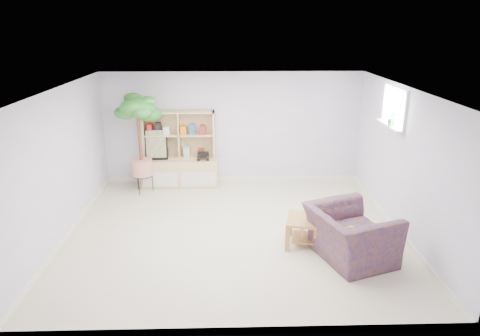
{
  "coord_description": "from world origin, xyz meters",
  "views": [
    {
      "loc": [
        -0.08,
        -6.48,
        3.35
      ],
      "look_at": [
        0.12,
        0.69,
        0.91
      ],
      "focal_mm": 32.0,
      "sensor_mm": 36.0,
      "label": 1
    }
  ],
  "objects_px": {
    "floor_tree": "(140,145)",
    "coffee_table": "(322,233)",
    "armchair": "(351,231)",
    "storage_unit": "(179,150)"
  },
  "relations": [
    {
      "from": "storage_unit",
      "to": "floor_tree",
      "type": "xyz_separation_m",
      "value": [
        -0.74,
        -0.36,
        0.22
      ]
    },
    {
      "from": "storage_unit",
      "to": "coffee_table",
      "type": "relative_size",
      "value": 1.47
    },
    {
      "from": "floor_tree",
      "to": "coffee_table",
      "type": "bearing_deg",
      "value": -36.27
    },
    {
      "from": "coffee_table",
      "to": "floor_tree",
      "type": "distance_m",
      "value": 4.09
    },
    {
      "from": "coffee_table",
      "to": "armchair",
      "type": "bearing_deg",
      "value": -36.58
    },
    {
      "from": "coffee_table",
      "to": "armchair",
      "type": "relative_size",
      "value": 0.92
    },
    {
      "from": "floor_tree",
      "to": "armchair",
      "type": "distance_m",
      "value": 4.55
    },
    {
      "from": "coffee_table",
      "to": "storage_unit",
      "type": "bearing_deg",
      "value": 145.07
    },
    {
      "from": "coffee_table",
      "to": "armchair",
      "type": "distance_m",
      "value": 0.55
    },
    {
      "from": "floor_tree",
      "to": "armchair",
      "type": "height_order",
      "value": "floor_tree"
    }
  ]
}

